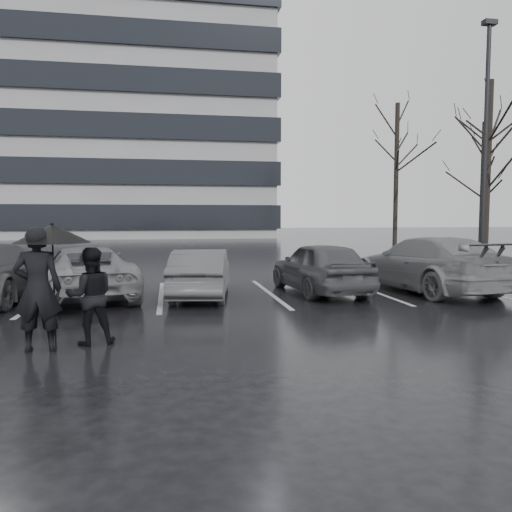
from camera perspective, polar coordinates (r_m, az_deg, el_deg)
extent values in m
plane|color=black|center=(10.61, 1.04, -6.35)|extent=(160.00, 160.00, 0.00)
imported|color=black|center=(13.23, 7.32, -1.25)|extent=(2.02, 4.15, 1.36)
imported|color=#29292B|center=(12.46, -6.29, -1.97)|extent=(1.81, 3.79, 1.20)
imported|color=#4E4E51|center=(12.94, -18.83, -1.78)|extent=(3.09, 4.94, 1.27)
imported|color=#4E4E51|center=(14.13, 18.95, -0.87)|extent=(2.79, 5.33, 1.47)
imported|color=black|center=(8.05, -23.68, -3.48)|extent=(0.69, 0.46, 1.86)
imported|color=black|center=(8.24, -18.41, -4.35)|extent=(0.84, 0.71, 1.52)
cylinder|color=black|center=(8.27, -22.07, -4.00)|extent=(0.02, 0.02, 1.64)
cone|color=black|center=(8.19, -22.26, 2.41)|extent=(1.13, 1.13, 0.29)
sphere|color=black|center=(8.18, -22.29, 3.42)|extent=(0.05, 0.05, 0.05)
cylinder|color=gray|center=(21.59, 24.33, -0.94)|extent=(0.52, 0.52, 0.21)
cylinder|color=black|center=(21.67, 24.72, 11.14)|extent=(0.17, 0.17, 9.32)
cube|color=black|center=(22.74, 25.14, 23.00)|extent=(0.52, 0.31, 0.19)
cube|color=#9A9A9C|center=(13.23, -23.05, -4.54)|extent=(0.12, 5.00, 0.00)
cube|color=#9A9A9C|center=(12.88, -10.80, -4.49)|extent=(0.12, 5.00, 0.00)
cube|color=#9A9A9C|center=(13.14, 1.54, -4.24)|extent=(0.12, 5.00, 0.00)
cube|color=#9A9A9C|center=(13.96, 12.90, -3.83)|extent=(0.12, 5.00, 0.00)
cube|color=#9A9A9C|center=(15.26, 22.66, -3.37)|extent=(0.12, 5.00, 0.00)
cylinder|color=black|center=(24.67, 24.97, 8.73)|extent=(0.26, 0.26, 8.00)
cylinder|color=black|center=(29.34, 24.48, 7.02)|extent=(0.26, 0.26, 7.00)
cylinder|color=black|center=(30.25, 15.72, 8.59)|extent=(0.26, 0.26, 8.50)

